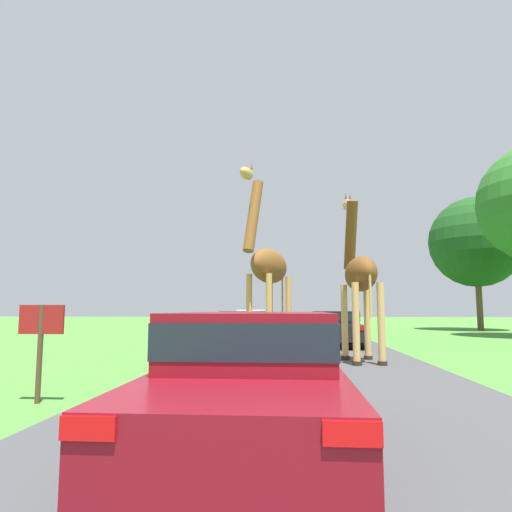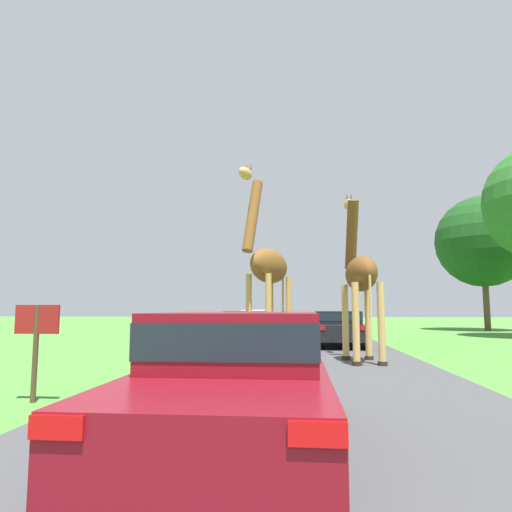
# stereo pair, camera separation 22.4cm
# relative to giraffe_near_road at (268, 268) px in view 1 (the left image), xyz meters

# --- Properties ---
(road) EXTENTS (6.64, 120.00, 0.00)m
(road) POSITION_rel_giraffe_near_road_xyz_m (0.81, 17.26, -2.48)
(road) COLOR #424244
(road) RESTS_ON ground
(giraffe_near_road) EXTENTS (1.34, 2.75, 5.00)m
(giraffe_near_road) POSITION_rel_giraffe_near_road_xyz_m (0.00, 0.00, 0.00)
(giraffe_near_road) COLOR tan
(giraffe_near_road) RESTS_ON ground
(giraffe_companion) EXTENTS (1.00, 2.68, 4.86)m
(giraffe_companion) POSITION_rel_giraffe_near_road_xyz_m (2.46, 0.46, -0.19)
(giraffe_companion) COLOR tan
(giraffe_companion) RESTS_ON ground
(car_lead_maroon) EXTENTS (1.71, 4.55, 1.36)m
(car_lead_maroon) POSITION_rel_giraffe_near_road_xyz_m (0.21, -7.31, -1.74)
(car_lead_maroon) COLOR maroon
(car_lead_maroon) RESTS_ON ground
(car_queue_right) EXTENTS (1.82, 4.18, 1.30)m
(car_queue_right) POSITION_rel_giraffe_near_road_xyz_m (2.26, 5.68, -1.78)
(car_queue_right) COLOR black
(car_queue_right) RESTS_ON ground
(car_queue_left) EXTENTS (1.97, 4.50, 1.28)m
(car_queue_left) POSITION_rel_giraffe_near_road_xyz_m (-1.84, 10.12, -1.79)
(car_queue_left) COLOR #561914
(car_queue_left) RESTS_ON ground
(car_far_ahead) EXTENTS (1.90, 4.21, 1.34)m
(car_far_ahead) POSITION_rel_giraffe_near_road_xyz_m (-1.76, 15.79, -1.77)
(car_far_ahead) COLOR silver
(car_far_ahead) RESTS_ON ground
(tree_right_cluster) EXTENTS (5.99, 5.99, 8.81)m
(tree_right_cluster) POSITION_rel_giraffe_near_road_xyz_m (12.90, 18.89, 3.32)
(tree_right_cluster) COLOR brown
(tree_right_cluster) RESTS_ON ground
(sign_post) EXTENTS (0.70, 0.08, 1.46)m
(sign_post) POSITION_rel_giraffe_near_road_xyz_m (-3.17, -5.33, -1.46)
(sign_post) COLOR #4C3823
(sign_post) RESTS_ON ground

